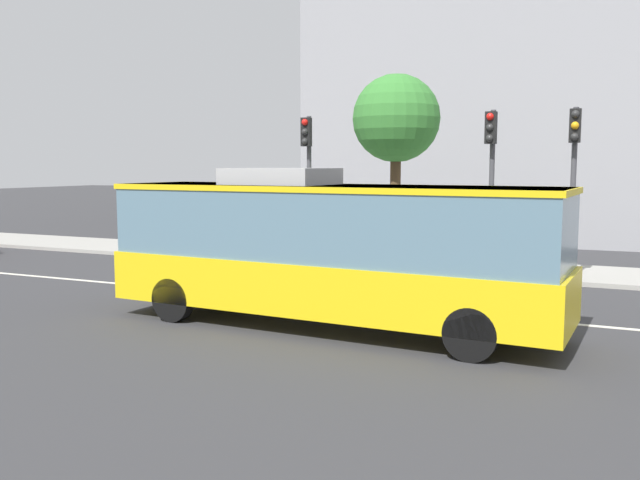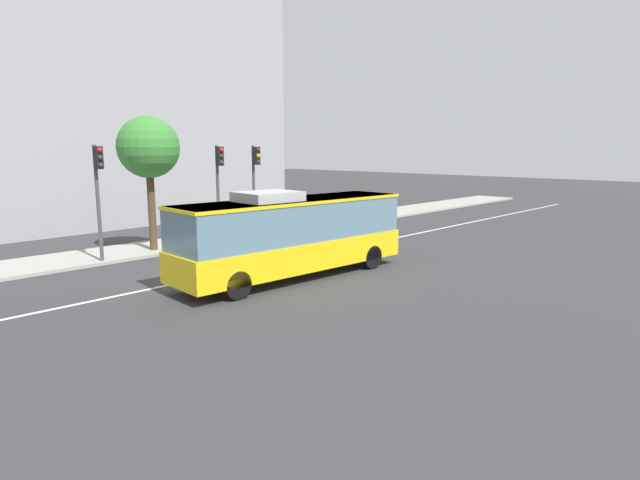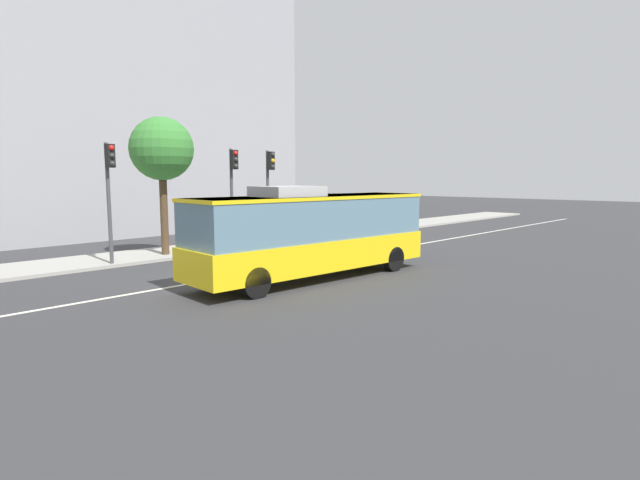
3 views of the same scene
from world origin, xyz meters
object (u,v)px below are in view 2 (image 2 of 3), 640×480
Objects in this scene: traffic_light_mid_block at (255,176)px; street_tree_kerbside_left at (148,149)px; transit_bus at (293,232)px; traffic_light_near_corner at (219,178)px; traffic_light_far_corner at (99,183)px.

street_tree_kerbside_left is at bearing -101.36° from traffic_light_mid_block.
transit_bus is 1.95× the size of traffic_light_near_corner.
traffic_light_mid_block is at bearing 83.58° from traffic_light_far_corner.
traffic_light_mid_block is (2.37, -0.03, 0.00)m from traffic_light_near_corner.
traffic_light_far_corner is (-6.20, 0.09, 0.00)m from traffic_light_near_corner.
traffic_light_near_corner is 1.00× the size of traffic_light_mid_block.
traffic_light_mid_block is at bearing 63.12° from transit_bus.
traffic_light_near_corner is 1.00× the size of traffic_light_far_corner.
traffic_light_near_corner reaches higher than transit_bus.
traffic_light_far_corner is at bearing -87.60° from traffic_light_near_corner.
traffic_light_near_corner is (2.09, 7.68, 1.75)m from transit_bus.
transit_bus is 9.29m from street_tree_kerbside_left.
traffic_light_mid_block is 1.00× the size of traffic_light_far_corner.
traffic_light_far_corner is (-4.11, 7.77, 1.75)m from transit_bus.
street_tree_kerbside_left is (2.87, 0.85, 1.47)m from traffic_light_far_corner.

